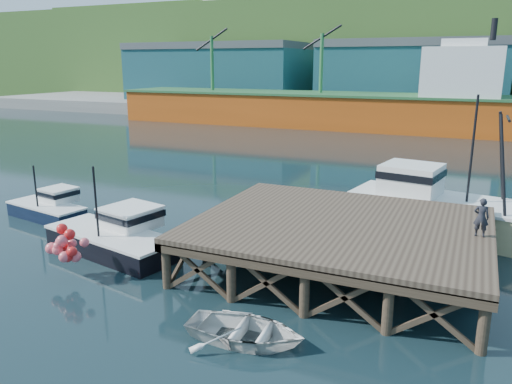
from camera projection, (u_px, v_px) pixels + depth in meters
The scene contains 12 objects.
ground at pixel (226, 249), 23.87m from camera, with size 300.00×300.00×0.00m, color black.
wharf at pixel (339, 227), 21.06m from camera, with size 12.00×10.00×2.62m.
far_quay at pixel (413, 109), 85.53m from camera, with size 160.00×40.00×2.00m, color gray.
warehouse_left at pixel (219, 75), 93.49m from camera, with size 32.00×16.00×9.00m, color #195054.
warehouse_mid at pixel (412, 77), 79.73m from camera, with size 28.00×16.00×9.00m, color #195054.
cargo_ship at pixel (331, 103), 68.82m from camera, with size 55.50×10.00×13.75m.
hillside at pixel (434, 52), 109.55m from camera, with size 220.00×50.00×22.00m, color #2D511E.
boat_navy at pixel (50, 207), 28.63m from camera, with size 5.31×3.21×3.17m.
boat_black at pixel (116, 235), 23.45m from camera, with size 7.26×6.02×4.26m.
trawler at pixel (451, 207), 25.63m from camera, with size 11.23×5.69×7.18m.
dinghy at pixel (245, 330), 15.85m from camera, with size 2.76×3.87×0.80m, color silver.
dockworker at pixel (481, 217), 19.16m from camera, with size 0.56×0.37×1.54m, color black.
Camera 1 is at (10.41, -19.90, 8.65)m, focal length 35.00 mm.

